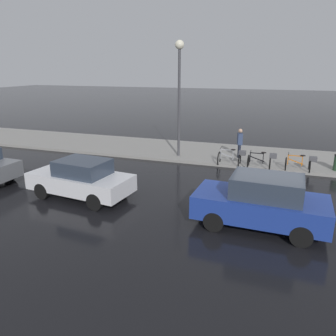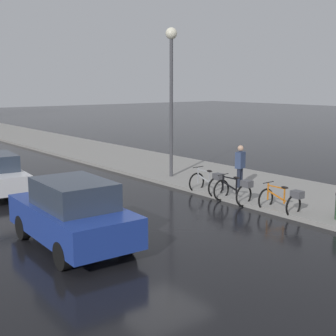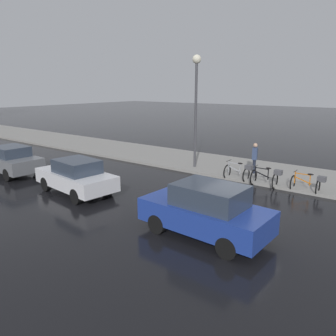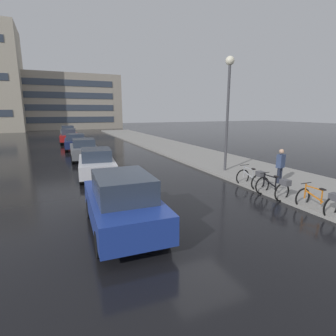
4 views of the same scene
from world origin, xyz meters
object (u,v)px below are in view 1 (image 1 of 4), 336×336
(bicycle_third, at_px, (232,158))
(car_blue, at_px, (262,202))
(car_white, at_px, (81,179))
(bicycle_nearest, at_px, (301,163))
(pedestrian, at_px, (240,143))
(bicycle_second, at_px, (262,161))
(streetlamp, at_px, (179,77))

(bicycle_third, distance_m, car_blue, 6.66)
(car_white, bearing_deg, bicycle_third, -39.00)
(bicycle_nearest, distance_m, pedestrian, 3.47)
(bicycle_second, xyz_separation_m, car_white, (-5.90, 6.42, 0.27))
(bicycle_nearest, bearing_deg, streetlamp, 83.62)
(bicycle_second, distance_m, pedestrian, 2.17)
(car_white, height_order, pedestrian, pedestrian)
(bicycle_second, height_order, pedestrian, pedestrian)
(car_blue, bearing_deg, bicycle_nearest, -12.76)
(car_blue, height_order, streetlamp, streetlamp)
(streetlamp, bearing_deg, car_white, 165.03)
(bicycle_nearest, distance_m, bicycle_third, 3.30)
(car_blue, distance_m, streetlamp, 9.39)
(bicycle_third, relative_size, car_blue, 0.33)
(car_blue, height_order, car_white, car_blue)
(bicycle_nearest, height_order, car_blue, car_blue)
(bicycle_nearest, xyz_separation_m, car_blue, (-6.44, 1.46, 0.38))
(bicycle_nearest, bearing_deg, car_white, 126.69)
(bicycle_third, distance_m, streetlamp, 5.05)
(bicycle_second, xyz_separation_m, car_blue, (-6.21, -0.35, 0.36))
(bicycle_nearest, relative_size, pedestrian, 0.81)
(car_white, bearing_deg, car_blue, -92.63)
(bicycle_nearest, xyz_separation_m, bicycle_second, (-0.23, 1.80, 0.02))
(streetlamp, bearing_deg, bicycle_nearest, -96.38)
(bicycle_third, bearing_deg, car_blue, -163.94)
(bicycle_nearest, height_order, streetlamp, streetlamp)
(bicycle_nearest, xyz_separation_m, car_white, (-6.13, 8.22, 0.29))
(pedestrian, xyz_separation_m, streetlamp, (-0.70, 3.27, 3.43))
(bicycle_second, bearing_deg, bicycle_nearest, -82.75)
(bicycle_second, distance_m, car_blue, 6.23)
(car_blue, height_order, pedestrian, pedestrian)
(car_blue, xyz_separation_m, car_white, (0.31, 6.77, -0.09))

